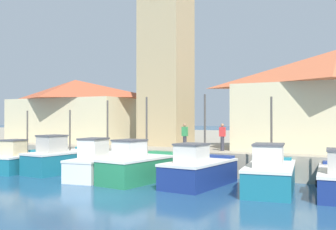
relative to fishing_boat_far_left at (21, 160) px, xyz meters
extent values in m
plane|color=navy|center=(8.90, -4.11, -0.69)|extent=(300.00, 300.00, 0.00)
cube|color=#9E937F|center=(8.90, 23.27, -0.01)|extent=(120.00, 40.00, 1.36)
cube|color=#196B7F|center=(0.00, 0.05, -0.22)|extent=(2.20, 4.23, 0.95)
cube|color=#196B7F|center=(-0.22, 1.81, 0.38)|extent=(1.52, 0.78, 0.24)
cube|color=silver|center=(0.00, 0.05, 0.31)|extent=(2.27, 4.29, 0.12)
cube|color=beige|center=(0.08, -0.65, 0.81)|extent=(1.17, 1.33, 0.87)
cube|color=#4C4C51|center=(0.08, -0.65, 1.28)|extent=(1.26, 1.42, 0.08)
cylinder|color=#4C4742|center=(-0.07, 0.55, 1.73)|extent=(0.10, 0.10, 2.71)
torus|color=black|center=(-0.96, 0.14, -0.22)|extent=(0.18, 0.53, 0.52)
cube|color=#196B7F|center=(2.52, 0.91, -0.10)|extent=(2.34, 4.87, 1.17)
cube|color=#196B7F|center=(2.72, 3.01, 0.60)|extent=(1.67, 0.75, 0.24)
cube|color=silver|center=(2.52, 0.91, 0.53)|extent=(2.41, 4.94, 0.12)
cube|color=#B2ADA3|center=(2.44, 0.09, 1.06)|extent=(1.27, 1.51, 0.94)
cube|color=#4C4C51|center=(2.44, 0.09, 1.57)|extent=(1.36, 1.60, 0.08)
cylinder|color=#4C4742|center=(2.58, 1.50, 1.86)|extent=(0.10, 0.10, 2.52)
torus|color=black|center=(1.52, 1.24, -0.10)|extent=(0.17, 0.53, 0.52)
cube|color=silver|center=(5.98, 0.23, -0.17)|extent=(2.26, 5.12, 1.05)
cube|color=silver|center=(5.73, 2.45, 0.48)|extent=(1.52, 0.76, 0.24)
cube|color=silver|center=(5.98, 0.23, 0.41)|extent=(2.32, 5.19, 0.12)
cube|color=silver|center=(6.07, -0.63, 0.97)|extent=(1.19, 1.59, 1.00)
cube|color=#4C4C51|center=(6.07, -0.63, 1.50)|extent=(1.28, 1.68, 0.08)
cylinder|color=#4C4742|center=(5.91, 0.85, 2.04)|extent=(0.10, 0.10, 3.14)
torus|color=black|center=(5.02, 0.38, -0.17)|extent=(0.18, 0.53, 0.52)
cube|color=#237A4C|center=(8.54, 0.06, -0.10)|extent=(2.50, 4.86, 1.18)
cube|color=#237A4C|center=(8.80, 2.12, 0.61)|extent=(1.71, 0.80, 0.24)
cube|color=silver|center=(8.54, 0.06, 0.54)|extent=(2.56, 4.93, 0.12)
cube|color=silver|center=(8.44, -0.75, 1.02)|extent=(1.33, 1.53, 0.85)
cube|color=#4C4C51|center=(8.44, -0.75, 1.49)|extent=(1.42, 1.62, 0.08)
cylinder|color=#4C4742|center=(8.61, 0.63, 2.16)|extent=(0.10, 0.10, 3.13)
torus|color=black|center=(7.53, 0.42, -0.10)|extent=(0.18, 0.53, 0.52)
cube|color=navy|center=(11.78, 0.32, -0.14)|extent=(2.45, 4.69, 1.10)
cube|color=navy|center=(11.98, 2.32, 0.52)|extent=(1.77, 0.77, 0.24)
cube|color=silver|center=(11.78, 0.32, 0.45)|extent=(2.52, 4.76, 0.12)
cube|color=beige|center=(11.71, -0.47, 0.92)|extent=(1.34, 1.47, 0.82)
cube|color=#4C4C51|center=(11.71, -0.47, 1.38)|extent=(1.43, 1.55, 0.08)
cylinder|color=#4C4742|center=(11.84, 0.88, 2.15)|extent=(0.10, 0.10, 3.28)
torus|color=black|center=(10.72, 0.65, -0.14)|extent=(0.17, 0.53, 0.52)
cube|color=#196B7F|center=(15.14, 0.59, -0.15)|extent=(2.66, 5.27, 1.07)
cube|color=#196B7F|center=(14.83, 2.84, 0.50)|extent=(1.75, 0.83, 0.24)
cube|color=silver|center=(15.14, 0.59, 0.43)|extent=(2.73, 5.34, 0.12)
cube|color=silver|center=(15.26, -0.29, 0.96)|extent=(1.39, 1.66, 0.92)
cube|color=#4C4C51|center=(15.26, -0.29, 1.46)|extent=(1.48, 1.75, 0.08)
cylinder|color=#4C4742|center=(15.06, 1.21, 2.05)|extent=(0.10, 0.10, 3.12)
torus|color=black|center=(14.05, 0.69, -0.15)|extent=(0.19, 0.53, 0.52)
torus|color=black|center=(17.08, 1.05, -0.21)|extent=(0.16, 0.53, 0.52)
cube|color=tan|center=(6.08, 7.72, 6.99)|extent=(3.12, 3.12, 12.66)
cube|color=beige|center=(-3.02, 8.50, 2.43)|extent=(10.56, 5.57, 3.54)
pyramid|color=#B25133|center=(-3.02, 8.50, 5.03)|extent=(10.96, 5.97, 1.65)
cylinder|color=#33333D|center=(11.38, 4.77, 1.09)|extent=(0.22, 0.22, 0.85)
cube|color=red|center=(11.38, 4.77, 1.80)|extent=(0.34, 0.22, 0.56)
sphere|color=#9E7051|center=(11.38, 4.77, 2.19)|extent=(0.20, 0.20, 0.20)
cylinder|color=#33333D|center=(9.19, 4.21, 1.09)|extent=(0.22, 0.22, 0.85)
cube|color=#338C4C|center=(9.19, 4.21, 1.80)|extent=(0.34, 0.22, 0.56)
sphere|color=#9E7051|center=(9.19, 4.21, 2.19)|extent=(0.20, 0.20, 0.20)
camera|label=1|loc=(19.20, -17.36, 2.58)|focal=42.00mm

